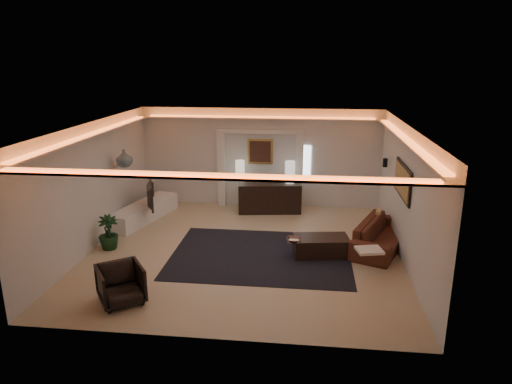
# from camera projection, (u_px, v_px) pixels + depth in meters

# --- Properties ---
(floor) EXTENTS (7.00, 7.00, 0.00)m
(floor) POSITION_uv_depth(u_px,v_px,m) (244.00, 251.00, 10.66)
(floor) COLOR #B6A990
(floor) RESTS_ON ground
(ceiling) EXTENTS (7.00, 7.00, 0.00)m
(ceiling) POSITION_uv_depth(u_px,v_px,m) (244.00, 125.00, 9.85)
(ceiling) COLOR white
(ceiling) RESTS_ON ground
(wall_back) EXTENTS (7.00, 0.00, 7.00)m
(wall_back) POSITION_uv_depth(u_px,v_px,m) (260.00, 158.00, 13.59)
(wall_back) COLOR silver
(wall_back) RESTS_ON ground
(wall_front) EXTENTS (7.00, 0.00, 7.00)m
(wall_front) POSITION_uv_depth(u_px,v_px,m) (212.00, 255.00, 6.92)
(wall_front) COLOR silver
(wall_front) RESTS_ON ground
(wall_left) EXTENTS (0.00, 7.00, 7.00)m
(wall_left) POSITION_uv_depth(u_px,v_px,m) (94.00, 186.00, 10.63)
(wall_left) COLOR silver
(wall_left) RESTS_ON ground
(wall_right) EXTENTS (0.00, 7.00, 7.00)m
(wall_right) POSITION_uv_depth(u_px,v_px,m) (406.00, 196.00, 9.88)
(wall_right) COLOR silver
(wall_right) RESTS_ON ground
(cove_soffit) EXTENTS (7.00, 7.00, 0.04)m
(cove_soffit) POSITION_uv_depth(u_px,v_px,m) (244.00, 138.00, 9.93)
(cove_soffit) COLOR silver
(cove_soffit) RESTS_ON ceiling
(daylight_slit) EXTENTS (0.25, 0.03, 1.00)m
(daylight_slit) POSITION_uv_depth(u_px,v_px,m) (306.00, 163.00, 13.46)
(daylight_slit) COLOR white
(daylight_slit) RESTS_ON wall_back
(area_rug) EXTENTS (4.00, 3.00, 0.01)m
(area_rug) POSITION_uv_depth(u_px,v_px,m) (261.00, 255.00, 10.42)
(area_rug) COLOR black
(area_rug) RESTS_ON ground
(pilaster_left) EXTENTS (0.22, 0.20, 2.20)m
(pilaster_left) POSITION_uv_depth(u_px,v_px,m) (222.00, 169.00, 13.72)
(pilaster_left) COLOR silver
(pilaster_left) RESTS_ON ground
(pilaster_right) EXTENTS (0.22, 0.20, 2.20)m
(pilaster_right) POSITION_uv_depth(u_px,v_px,m) (299.00, 171.00, 13.47)
(pilaster_right) COLOR silver
(pilaster_right) RESTS_ON ground
(alcove_header) EXTENTS (2.52, 0.20, 0.12)m
(alcove_header) POSITION_uv_depth(u_px,v_px,m) (260.00, 131.00, 13.28)
(alcove_header) COLOR silver
(alcove_header) RESTS_ON wall_back
(painting_frame) EXTENTS (0.74, 0.04, 0.74)m
(painting_frame) POSITION_uv_depth(u_px,v_px,m) (260.00, 151.00, 13.51)
(painting_frame) COLOR tan
(painting_frame) RESTS_ON wall_back
(painting_canvas) EXTENTS (0.62, 0.02, 0.62)m
(painting_canvas) POSITION_uv_depth(u_px,v_px,m) (260.00, 152.00, 13.49)
(painting_canvas) COLOR #4C2D1E
(painting_canvas) RESTS_ON wall_back
(art_panel_frame) EXTENTS (0.04, 1.64, 0.74)m
(art_panel_frame) POSITION_uv_depth(u_px,v_px,m) (403.00, 181.00, 10.10)
(art_panel_frame) COLOR black
(art_panel_frame) RESTS_ON wall_right
(art_panel_gold) EXTENTS (0.02, 1.50, 0.62)m
(art_panel_gold) POSITION_uv_depth(u_px,v_px,m) (402.00, 181.00, 10.10)
(art_panel_gold) COLOR tan
(art_panel_gold) RESTS_ON wall_right
(wall_sconce) EXTENTS (0.12, 0.12, 0.22)m
(wall_sconce) POSITION_uv_depth(u_px,v_px,m) (385.00, 163.00, 11.92)
(wall_sconce) COLOR black
(wall_sconce) RESTS_ON wall_right
(wall_niche) EXTENTS (0.10, 0.55, 0.04)m
(wall_niche) POSITION_uv_depth(u_px,v_px,m) (119.00, 164.00, 11.91)
(wall_niche) COLOR silver
(wall_niche) RESTS_ON wall_left
(console) EXTENTS (1.84, 0.79, 0.89)m
(console) POSITION_uv_depth(u_px,v_px,m) (270.00, 199.00, 13.25)
(console) COLOR black
(console) RESTS_ON ground
(lamp_left) EXTENTS (0.34, 0.34, 0.59)m
(lamp_left) POSITION_uv_depth(u_px,v_px,m) (240.00, 172.00, 13.41)
(lamp_left) COLOR beige
(lamp_left) RESTS_ON console
(lamp_right) EXTENTS (0.32, 0.32, 0.63)m
(lamp_right) POSITION_uv_depth(u_px,v_px,m) (290.00, 174.00, 13.16)
(lamp_right) COLOR beige
(lamp_right) RESTS_ON console
(media_ledge) EXTENTS (1.25, 2.58, 0.47)m
(media_ledge) POSITION_uv_depth(u_px,v_px,m) (144.00, 212.00, 12.66)
(media_ledge) COLOR white
(media_ledge) RESTS_ON ground
(tv) EXTENTS (1.09, 0.52, 0.64)m
(tv) POSITION_uv_depth(u_px,v_px,m) (147.00, 196.00, 12.21)
(tv) COLOR black
(tv) RESTS_ON media_ledge
(figurine) EXTENTS (0.20, 0.20, 0.42)m
(figurine) POSITION_uv_depth(u_px,v_px,m) (151.00, 190.00, 13.21)
(figurine) COLOR black
(figurine) RESTS_ON media_ledge
(ginger_jar) EXTENTS (0.47, 0.47, 0.43)m
(ginger_jar) POSITION_uv_depth(u_px,v_px,m) (124.00, 158.00, 11.47)
(ginger_jar) COLOR #3F4B52
(ginger_jar) RESTS_ON wall_niche
(plant) EXTENTS (0.63, 0.63, 0.80)m
(plant) POSITION_uv_depth(u_px,v_px,m) (108.00, 232.00, 10.68)
(plant) COLOR black
(plant) RESTS_ON ground
(sofa) EXTENTS (2.42, 1.67, 0.66)m
(sofa) POSITION_uv_depth(u_px,v_px,m) (381.00, 235.00, 10.74)
(sofa) COLOR #4B2D20
(sofa) RESTS_ON ground
(throw_blanket) EXTENTS (0.59, 0.52, 0.06)m
(throw_blanket) POSITION_uv_depth(u_px,v_px,m) (369.00, 250.00, 9.32)
(throw_blanket) COLOR beige
(throw_blanket) RESTS_ON sofa
(throw_pillow) EXTENTS (0.20, 0.37, 0.36)m
(throw_pillow) POSITION_uv_depth(u_px,v_px,m) (378.00, 216.00, 11.31)
(throw_pillow) COLOR tan
(throw_pillow) RESTS_ON sofa
(coffee_table) EXTENTS (1.30, 0.83, 0.45)m
(coffee_table) POSITION_uv_depth(u_px,v_px,m) (321.00, 246.00, 10.39)
(coffee_table) COLOR black
(coffee_table) RESTS_ON ground
(bowl) EXTENTS (0.35, 0.35, 0.08)m
(bowl) POSITION_uv_depth(u_px,v_px,m) (294.00, 241.00, 10.07)
(bowl) COLOR #493027
(bowl) RESTS_ON coffee_table
(magazine) EXTENTS (0.26, 0.19, 0.03)m
(magazine) POSITION_uv_depth(u_px,v_px,m) (294.00, 242.00, 10.07)
(magazine) COLOR white
(magazine) RESTS_ON coffee_table
(armchair) EXTENTS (1.07, 1.08, 0.71)m
(armchair) POSITION_uv_depth(u_px,v_px,m) (121.00, 284.00, 8.33)
(armchair) COLOR black
(armchair) RESTS_ON ground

